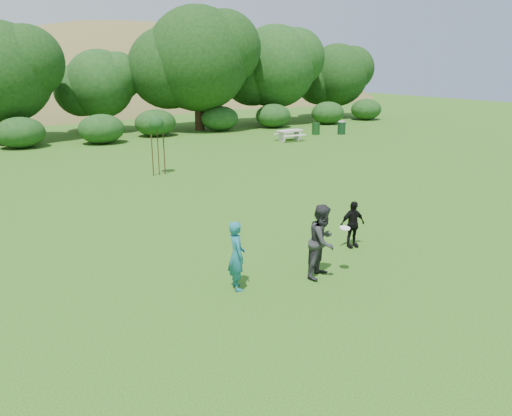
{
  "coord_description": "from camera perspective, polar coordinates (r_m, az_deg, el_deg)",
  "views": [
    {
      "loc": [
        -7.5,
        -9.19,
        5.27
      ],
      "look_at": [
        0.0,
        3.0,
        1.1
      ],
      "focal_mm": 35.0,
      "sensor_mm": 36.0,
      "label": 1
    }
  ],
  "objects": [
    {
      "name": "player_grey",
      "position": [
        12.72,
        7.61,
        -3.76
      ],
      "size": [
        1.15,
        1.06,
        1.9
      ],
      "primitive_type": "imported",
      "rotation": [
        0.0,
        0.0,
        0.47
      ],
      "color": "#2A2A2D",
      "rests_on": "ground"
    },
    {
      "name": "ground",
      "position": [
        12.98,
        7.02,
        -7.84
      ],
      "size": [
        120.0,
        120.0,
        0.0
      ],
      "primitive_type": "plane",
      "color": "#19470C",
      "rests_on": "ground"
    },
    {
      "name": "hillside",
      "position": [
        79.84,
        -25.82,
        2.13
      ],
      "size": [
        150.0,
        72.0,
        52.0
      ],
      "color": "olive",
      "rests_on": "ground"
    },
    {
      "name": "player_black",
      "position": [
        14.95,
        10.96,
        -1.84
      ],
      "size": [
        0.86,
        0.44,
        1.41
      ],
      "primitive_type": "imported",
      "rotation": [
        0.0,
        0.0,
        -0.12
      ],
      "color": "black",
      "rests_on": "ground"
    },
    {
      "name": "frisbee",
      "position": [
        12.76,
        10.12,
        -2.27
      ],
      "size": [
        0.27,
        0.27,
        0.06
      ],
      "color": "white",
      "rests_on": "ground"
    },
    {
      "name": "sapling",
      "position": [
        24.51,
        -11.28,
        9.25
      ],
      "size": [
        0.7,
        0.7,
        2.85
      ],
      "color": "#3A2A17",
      "rests_on": "ground"
    },
    {
      "name": "player_teal",
      "position": [
        11.95,
        -2.23,
        -5.45
      ],
      "size": [
        0.54,
        0.7,
        1.71
      ],
      "primitive_type": "imported",
      "rotation": [
        0.0,
        0.0,
        1.34
      ],
      "color": "#1A6775",
      "rests_on": "ground"
    },
    {
      "name": "trash_can_near",
      "position": [
        38.82,
        6.86,
        9.0
      ],
      "size": [
        0.6,
        0.6,
        0.9
      ],
      "primitive_type": "cylinder",
      "color": "#163D18",
      "rests_on": "ground"
    },
    {
      "name": "picnic_table",
      "position": [
        35.41,
        3.87,
        8.5
      ],
      "size": [
        1.8,
        1.48,
        0.76
      ],
      "color": "#BAB5AB",
      "rests_on": "ground"
    },
    {
      "name": "tree_row",
      "position": [
        39.37,
        -16.35,
        15.04
      ],
      "size": [
        53.92,
        10.38,
        9.62
      ],
      "color": "#3A2616",
      "rests_on": "ground"
    },
    {
      "name": "trash_can_lidded",
      "position": [
        39.24,
        9.75,
        9.09
      ],
      "size": [
        0.6,
        0.6,
        1.05
      ],
      "color": "#13341C",
      "rests_on": "ground"
    }
  ]
}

